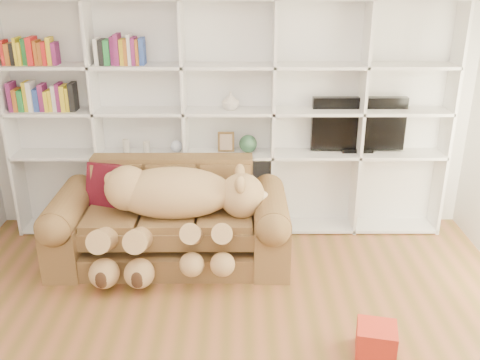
{
  "coord_description": "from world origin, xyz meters",
  "views": [
    {
      "loc": [
        0.09,
        -2.88,
        2.66
      ],
      "look_at": [
        0.11,
        1.63,
        0.83
      ],
      "focal_mm": 40.0,
      "sensor_mm": 36.0,
      "label": 1
    }
  ],
  "objects_px": {
    "teddy_bear": "(174,206)",
    "gift_box": "(376,340)",
    "sofa": "(171,225)",
    "tv": "(358,125)"
  },
  "relations": [
    {
      "from": "sofa",
      "to": "teddy_bear",
      "type": "relative_size",
      "value": 1.38
    },
    {
      "from": "teddy_bear",
      "to": "tv",
      "type": "distance_m",
      "value": 2.06
    },
    {
      "from": "sofa",
      "to": "tv",
      "type": "relative_size",
      "value": 2.32
    },
    {
      "from": "teddy_bear",
      "to": "tv",
      "type": "relative_size",
      "value": 1.68
    },
    {
      "from": "gift_box",
      "to": "tv",
      "type": "distance_m",
      "value": 2.32
    },
    {
      "from": "teddy_bear",
      "to": "gift_box",
      "type": "height_order",
      "value": "teddy_bear"
    },
    {
      "from": "sofa",
      "to": "tv",
      "type": "xyz_separation_m",
      "value": [
        1.87,
        0.68,
        0.79
      ]
    },
    {
      "from": "gift_box",
      "to": "sofa",
      "type": "bearing_deg",
      "value": 139.94
    },
    {
      "from": "gift_box",
      "to": "tv",
      "type": "bearing_deg",
      "value": 84.01
    },
    {
      "from": "gift_box",
      "to": "teddy_bear",
      "type": "bearing_deg",
      "value": 142.87
    }
  ]
}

